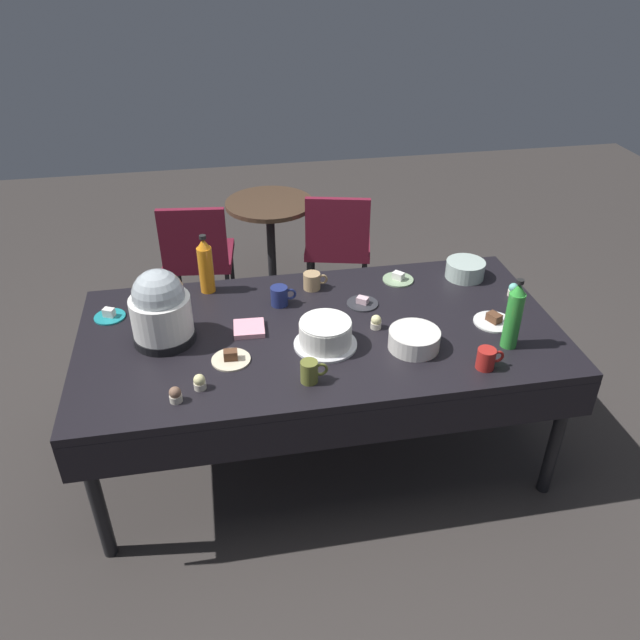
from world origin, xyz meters
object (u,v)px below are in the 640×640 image
at_px(ceramic_snack_bowl, 414,340).
at_px(cupcake_berry, 376,322).
at_px(dessert_plate_white, 494,321).
at_px(potluck_table, 320,340).
at_px(dessert_plate_sage, 398,278).
at_px(coffee_mug_navy, 280,296).
at_px(maroon_chair_right, 338,241).
at_px(cupcake_cocoa, 200,382).
at_px(soda_bottle_orange_juice, 206,266).
at_px(slow_cooker, 161,309).
at_px(cupcake_rose, 141,297).
at_px(coffee_mug_tan, 312,281).
at_px(cupcake_mint, 513,290).
at_px(maroon_chair_left, 198,253).
at_px(coffee_mug_olive, 310,372).
at_px(glass_salad_bowl, 465,269).
at_px(coffee_mug_red, 487,359).
at_px(dessert_plate_teal, 110,315).
at_px(soda_bottle_lime_soda, 514,316).
at_px(dessert_plate_cream, 231,358).
at_px(cupcake_vanilla, 175,395).
at_px(frosted_layer_cake, 325,334).
at_px(round_cafe_table, 271,232).
at_px(dessert_plate_charcoal, 362,303).

bearing_deg(ceramic_snack_bowl, cupcake_berry, 124.14).
relative_size(ceramic_snack_bowl, dessert_plate_white, 1.22).
bearing_deg(potluck_table, dessert_plate_sage, 38.21).
relative_size(coffee_mug_navy, maroon_chair_right, 0.15).
distance_m(cupcake_cocoa, soda_bottle_orange_juice, 0.80).
distance_m(slow_cooker, cupcake_rose, 0.39).
xyz_separation_m(potluck_table, coffee_mug_tan, (0.03, 0.38, 0.11)).
xyz_separation_m(cupcake_mint, maroon_chair_left, (-1.56, 1.29, -0.29)).
relative_size(ceramic_snack_bowl, coffee_mug_olive, 1.97).
bearing_deg(glass_salad_bowl, coffee_mug_red, -104.90).
relative_size(soda_bottle_orange_juice, coffee_mug_navy, 2.44).
bearing_deg(ceramic_snack_bowl, dessert_plate_teal, 159.76).
height_order(dessert_plate_teal, coffee_mug_tan, coffee_mug_tan).
bearing_deg(coffee_mug_olive, soda_bottle_lime_soda, 5.88).
relative_size(dessert_plate_sage, coffee_mug_navy, 1.27).
bearing_deg(ceramic_snack_bowl, maroon_chair_left, 119.81).
bearing_deg(dessert_plate_cream, cupcake_vanilla, -134.68).
bearing_deg(coffee_mug_tan, cupcake_vanilla, -130.98).
xyz_separation_m(dessert_plate_sage, coffee_mug_olive, (-0.59, -0.75, 0.04)).
height_order(cupcake_rose, maroon_chair_left, maroon_chair_left).
xyz_separation_m(soda_bottle_lime_soda, maroon_chair_right, (-0.42, 1.70, -0.41)).
bearing_deg(coffee_mug_tan, dessert_plate_sage, 0.40).
bearing_deg(cupcake_mint, coffee_mug_red, -124.41).
relative_size(frosted_layer_cake, dessert_plate_white, 1.52).
height_order(cupcake_mint, coffee_mug_red, coffee_mug_red).
height_order(cupcake_cocoa, round_cafe_table, cupcake_cocoa).
xyz_separation_m(cupcake_mint, soda_bottle_lime_soda, (-0.21, -0.41, 0.12)).
bearing_deg(dessert_plate_teal, cupcake_rose, 39.07).
height_order(slow_cooker, dessert_plate_sage, slow_cooker).
bearing_deg(cupcake_mint, dessert_plate_sage, 154.11).
height_order(slow_cooker, dessert_plate_white, slow_cooker).
bearing_deg(coffee_mug_navy, soda_bottle_orange_juice, 149.85).
bearing_deg(soda_bottle_orange_juice, coffee_mug_olive, -64.80).
height_order(potluck_table, frosted_layer_cake, frosted_layer_cake).
height_order(cupcake_vanilla, cupcake_berry, same).
height_order(dessert_plate_sage, dessert_plate_charcoal, dessert_plate_sage).
distance_m(cupcake_mint, soda_bottle_lime_soda, 0.47).
xyz_separation_m(dessert_plate_cream, coffee_mug_red, (1.05, -0.24, 0.03)).
bearing_deg(dessert_plate_cream, maroon_chair_left, 95.00).
distance_m(slow_cooker, cupcake_mint, 1.71).
xyz_separation_m(frosted_layer_cake, maroon_chair_right, (0.38, 1.55, -0.32)).
distance_m(potluck_table, soda_bottle_lime_soda, 0.87).
xyz_separation_m(coffee_mug_olive, maroon_chair_right, (0.49, 1.79, -0.31)).
bearing_deg(coffee_mug_navy, glass_salad_bowl, 5.92).
relative_size(ceramic_snack_bowl, cupcake_mint, 3.35).
bearing_deg(coffee_mug_red, glass_salad_bowl, 75.10).
bearing_deg(cupcake_berry, round_cafe_table, 100.33).
distance_m(cupcake_rose, maroon_chair_right, 1.61).
bearing_deg(soda_bottle_orange_juice, maroon_chair_left, 93.73).
bearing_deg(maroon_chair_left, maroon_chair_right, 0.10).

